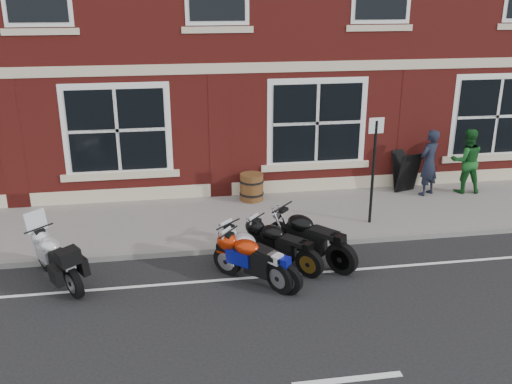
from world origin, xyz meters
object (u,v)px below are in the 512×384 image
moto_sport_red (256,258)px  a_board_sign (405,171)px  moto_touring_silver (57,256)px  moto_sport_silver (253,253)px  moto_sport_black (281,243)px  barrel_planter (252,187)px  pedestrian_left (429,163)px  parking_sign (374,163)px  pedestrian_right (466,161)px  moto_naked_black (309,236)px

moto_sport_red → a_board_sign: size_ratio=1.39×
moto_touring_silver → moto_sport_silver: (3.60, -0.45, -0.00)m
moto_sport_silver → moto_sport_black: bearing=-1.8°
barrel_planter → pedestrian_left: bearing=-4.3°
moto_sport_silver → pedestrian_left: 6.30m
moto_touring_silver → barrel_planter: size_ratio=2.53×
pedestrian_left → moto_touring_silver: bearing=-10.4°
moto_sport_silver → parking_sign: size_ratio=0.71×
parking_sign → barrel_planter: bearing=138.3°
moto_touring_silver → moto_sport_red: size_ratio=1.17×
moto_sport_red → pedestrian_right: 7.30m
moto_sport_black → pedestrian_right: 6.50m
a_board_sign → pedestrian_left: bearing=-62.1°
a_board_sign → parking_sign: parking_sign is taller
barrel_planter → moto_sport_silver: bearing=-98.6°
pedestrian_right → a_board_sign: (-1.49, 0.38, -0.32)m
moto_touring_silver → pedestrian_left: (8.77, 3.13, 0.46)m
moto_touring_silver → a_board_sign: (8.34, 3.56, 0.13)m
moto_sport_black → a_board_sign: size_ratio=1.40×
parking_sign → moto_touring_silver: bearing=-170.6°
moto_naked_black → moto_sport_black: bearing=152.2°
moto_touring_silver → parking_sign: size_ratio=0.71×
moto_sport_black → pedestrian_left: (4.55, 3.18, 0.49)m
moto_sport_black → barrel_planter: (-0.02, 3.52, -0.03)m
moto_sport_silver → parking_sign: bearing=-1.3°
moto_sport_silver → pedestrian_left: (5.17, 3.58, 0.47)m
moto_naked_black → parking_sign: 2.54m
moto_naked_black → pedestrian_left: 5.00m
moto_sport_black → pedestrian_right: size_ratio=0.88×
moto_sport_red → moto_sport_silver: (-0.03, 0.19, 0.02)m
moto_sport_silver → barrel_planter: (0.60, 3.92, -0.06)m
barrel_planter → moto_sport_black: bearing=-89.6°
moto_touring_silver → moto_naked_black: size_ratio=0.98×
moto_touring_silver → moto_sport_red: 3.68m
moto_sport_black → moto_naked_black: bearing=-30.6°
moto_sport_red → pedestrian_left: bearing=-10.3°
moto_sport_black → barrel_planter: 3.52m
moto_naked_black → a_board_sign: size_ratio=1.66×
moto_naked_black → barrel_planter: moto_naked_black is taller
pedestrian_left → moto_sport_black: bearing=4.9°
moto_sport_red → moto_naked_black: moto_naked_black is taller
moto_touring_silver → parking_sign: (6.65, 1.56, 1.01)m
moto_sport_black → a_board_sign: 5.48m
moto_sport_silver → barrel_planter: bearing=46.7°
pedestrian_left → a_board_sign: pedestrian_left is taller
barrel_planter → parking_sign: 3.30m
moto_sport_black → barrel_planter: size_ratio=2.17×
moto_sport_red → moto_sport_black: moto_sport_red is taller
pedestrian_left → parking_sign: size_ratio=0.71×
moto_sport_black → barrel_planter: moto_sport_black is taller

